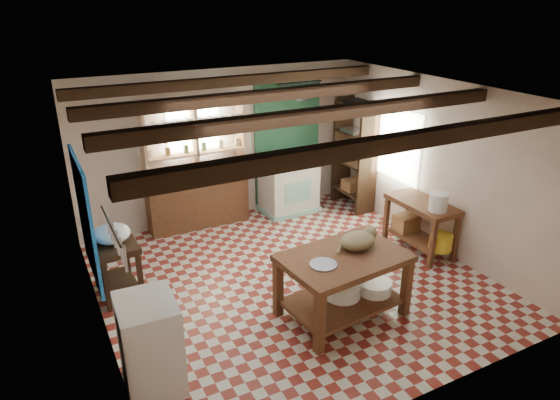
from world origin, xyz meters
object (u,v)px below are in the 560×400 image
white_cabinet (150,345)px  cat (358,241)px  prep_table (117,268)px  work_table (342,285)px  right_counter (420,226)px  stove (289,187)px

white_cabinet → cat: size_ratio=2.16×
prep_table → cat: 3.15m
work_table → right_counter: 2.20m
work_table → cat: (0.24, 0.07, 0.52)m
white_cabinet → cat: cat is taller
stove → white_cabinet: 4.67m
stove → white_cabinet: bearing=-138.2°
stove → white_cabinet: (-3.33, -3.27, 0.03)m
right_counter → cat: size_ratio=2.44×
white_cabinet → right_counter: size_ratio=0.88×
stove → right_counter: (1.07, -2.27, -0.07)m
stove → prep_table: (-3.31, -1.38, -0.09)m
cat → stove: bearing=61.7°
stove → right_counter: stove is taller
work_table → stove: stove is taller
stove → right_counter: size_ratio=0.85×
prep_table → cat: cat is taller
prep_table → right_counter: size_ratio=0.68×
cat → white_cabinet: bearing=169.1°
work_table → prep_table: size_ratio=1.91×
stove → cat: (-0.71, -3.06, 0.47)m
stove → cat: bearing=-105.6°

